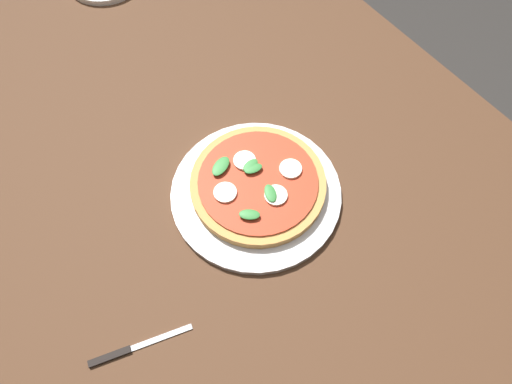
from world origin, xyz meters
TOP-DOWN VIEW (x-y plane):
  - ground_plane at (0.00, 0.00)m, footprint 6.00×6.00m
  - dining_table at (0.00, 0.00)m, footprint 1.60×1.12m
  - serving_tray at (0.10, 0.04)m, footprint 0.31×0.31m
  - pizza at (0.10, 0.05)m, footprint 0.25×0.25m
  - knife at (0.21, -0.29)m, footprint 0.05×0.16m

SIDE VIEW (x-z plane):
  - ground_plane at x=0.00m, z-range 0.00..0.00m
  - dining_table at x=0.00m, z-range 0.30..1.06m
  - knife at x=0.21m, z-range 0.76..0.77m
  - serving_tray at x=0.10m, z-range 0.76..0.77m
  - pizza at x=0.10m, z-range 0.77..0.80m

